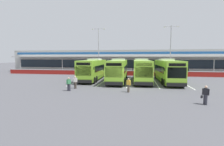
{
  "coord_description": "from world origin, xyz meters",
  "views": [
    {
      "loc": [
        1.49,
        -21.57,
        3.95
      ],
      "look_at": [
        -2.52,
        3.0,
        1.6
      ],
      "focal_mm": 26.23,
      "sensor_mm": 36.0,
      "label": 1
    }
  ],
  "objects_px": {
    "coach_bus_leftmost": "(94,70)",
    "lamp_post_west": "(99,48)",
    "coach_bus_left_centre": "(118,71)",
    "coach_bus_right_centre": "(167,71)",
    "pedestrian_in_dark_coat": "(69,84)",
    "coach_bus_centre": "(142,71)",
    "pedestrian_child": "(128,85)",
    "pedestrian_near_bin": "(75,82)",
    "pedestrian_with_handbag": "(205,95)",
    "lamp_post_centre": "(171,47)"
  },
  "relations": [
    {
      "from": "pedestrian_with_handbag",
      "to": "lamp_post_west",
      "type": "xyz_separation_m",
      "value": [
        -15.21,
        24.38,
        5.43
      ]
    },
    {
      "from": "pedestrian_in_dark_coat",
      "to": "coach_bus_centre",
      "type": "bearing_deg",
      "value": 47.72
    },
    {
      "from": "pedestrian_child",
      "to": "pedestrian_in_dark_coat",
      "type": "bearing_deg",
      "value": -176.66
    },
    {
      "from": "pedestrian_in_dark_coat",
      "to": "pedestrian_child",
      "type": "relative_size",
      "value": 1.0
    },
    {
      "from": "pedestrian_in_dark_coat",
      "to": "lamp_post_west",
      "type": "relative_size",
      "value": 0.15
    },
    {
      "from": "coach_bus_leftmost",
      "to": "coach_bus_centre",
      "type": "distance_m",
      "value": 8.5
    },
    {
      "from": "coach_bus_leftmost",
      "to": "coach_bus_right_centre",
      "type": "distance_m",
      "value": 12.58
    },
    {
      "from": "pedestrian_child",
      "to": "coach_bus_left_centre",
      "type": "bearing_deg",
      "value": 104.87
    },
    {
      "from": "coach_bus_left_centre",
      "to": "coach_bus_centre",
      "type": "distance_m",
      "value": 3.92
    },
    {
      "from": "coach_bus_right_centre",
      "to": "pedestrian_in_dark_coat",
      "type": "distance_m",
      "value": 15.84
    },
    {
      "from": "coach_bus_right_centre",
      "to": "pedestrian_in_dark_coat",
      "type": "xyz_separation_m",
      "value": [
        -12.73,
        -9.38,
        -0.91
      ]
    },
    {
      "from": "lamp_post_centre",
      "to": "lamp_post_west",
      "type": "bearing_deg",
      "value": 178.4
    },
    {
      "from": "coach_bus_left_centre",
      "to": "pedestrian_child",
      "type": "height_order",
      "value": "coach_bus_left_centre"
    },
    {
      "from": "coach_bus_right_centre",
      "to": "pedestrian_with_handbag",
      "type": "height_order",
      "value": "coach_bus_right_centre"
    },
    {
      "from": "pedestrian_in_dark_coat",
      "to": "pedestrian_child",
      "type": "distance_m",
      "value": 7.05
    },
    {
      "from": "coach_bus_leftmost",
      "to": "lamp_post_west",
      "type": "bearing_deg",
      "value": 98.88
    },
    {
      "from": "pedestrian_with_handbag",
      "to": "pedestrian_child",
      "type": "distance_m",
      "value": 7.75
    },
    {
      "from": "coach_bus_right_centre",
      "to": "pedestrian_in_dark_coat",
      "type": "bearing_deg",
      "value": -143.6
    },
    {
      "from": "coach_bus_centre",
      "to": "lamp_post_west",
      "type": "bearing_deg",
      "value": 131.75
    },
    {
      "from": "coach_bus_centre",
      "to": "lamp_post_west",
      "type": "xyz_separation_m",
      "value": [
        -10.13,
        11.35,
        4.5
      ]
    },
    {
      "from": "coach_bus_leftmost",
      "to": "lamp_post_west",
      "type": "relative_size",
      "value": 1.11
    },
    {
      "from": "pedestrian_near_bin",
      "to": "lamp_post_west",
      "type": "relative_size",
      "value": 0.15
    },
    {
      "from": "pedestrian_in_dark_coat",
      "to": "lamp_post_west",
      "type": "distance_m",
      "value": 21.6
    },
    {
      "from": "coach_bus_right_centre",
      "to": "pedestrian_near_bin",
      "type": "relative_size",
      "value": 7.54
    },
    {
      "from": "coach_bus_right_centre",
      "to": "pedestrian_near_bin",
      "type": "height_order",
      "value": "coach_bus_right_centre"
    },
    {
      "from": "pedestrian_child",
      "to": "lamp_post_west",
      "type": "height_order",
      "value": "lamp_post_west"
    },
    {
      "from": "pedestrian_with_handbag",
      "to": "pedestrian_child",
      "type": "xyz_separation_m",
      "value": [
        -6.68,
        3.94,
        0.02
      ]
    },
    {
      "from": "coach_bus_leftmost",
      "to": "coach_bus_right_centre",
      "type": "bearing_deg",
      "value": -3.81
    },
    {
      "from": "coach_bus_left_centre",
      "to": "lamp_post_west",
      "type": "height_order",
      "value": "lamp_post_west"
    },
    {
      "from": "coach_bus_right_centre",
      "to": "lamp_post_centre",
      "type": "bearing_deg",
      "value": 77.6
    },
    {
      "from": "pedestrian_near_bin",
      "to": "lamp_post_centre",
      "type": "xyz_separation_m",
      "value": [
        14.97,
        18.82,
        5.42
      ]
    },
    {
      "from": "pedestrian_near_bin",
      "to": "coach_bus_right_centre",
      "type": "bearing_deg",
      "value": 31.89
    },
    {
      "from": "coach_bus_right_centre",
      "to": "pedestrian_near_bin",
      "type": "bearing_deg",
      "value": -148.11
    },
    {
      "from": "pedestrian_with_handbag",
      "to": "lamp_post_west",
      "type": "height_order",
      "value": "lamp_post_west"
    },
    {
      "from": "pedestrian_child",
      "to": "coach_bus_leftmost",
      "type": "bearing_deg",
      "value": 125.0
    },
    {
      "from": "coach_bus_centre",
      "to": "lamp_post_west",
      "type": "height_order",
      "value": "lamp_post_west"
    },
    {
      "from": "coach_bus_left_centre",
      "to": "coach_bus_centre",
      "type": "bearing_deg",
      "value": 7.26
    },
    {
      "from": "lamp_post_west",
      "to": "pedestrian_near_bin",
      "type": "bearing_deg",
      "value": -85.06
    },
    {
      "from": "coach_bus_centre",
      "to": "pedestrian_with_handbag",
      "type": "distance_m",
      "value": 14.02
    },
    {
      "from": "coach_bus_right_centre",
      "to": "pedestrian_near_bin",
      "type": "xyz_separation_m",
      "value": [
        -12.55,
        -7.81,
        -0.91
      ]
    },
    {
      "from": "pedestrian_child",
      "to": "coach_bus_centre",
      "type": "bearing_deg",
      "value": 80.01
    },
    {
      "from": "pedestrian_with_handbag",
      "to": "coach_bus_centre",
      "type": "bearing_deg",
      "value": 111.29
    },
    {
      "from": "pedestrian_in_dark_coat",
      "to": "pedestrian_near_bin",
      "type": "bearing_deg",
      "value": 83.57
    },
    {
      "from": "pedestrian_with_handbag",
      "to": "coach_bus_leftmost",
      "type": "bearing_deg",
      "value": 134.58
    },
    {
      "from": "pedestrian_near_bin",
      "to": "lamp_post_west",
      "type": "bearing_deg",
      "value": 94.94
    },
    {
      "from": "pedestrian_with_handbag",
      "to": "lamp_post_centre",
      "type": "xyz_separation_m",
      "value": [
        1.43,
        23.92,
        5.43
      ]
    },
    {
      "from": "coach_bus_centre",
      "to": "lamp_post_west",
      "type": "relative_size",
      "value": 1.11
    },
    {
      "from": "coach_bus_leftmost",
      "to": "pedestrian_child",
      "type": "xyz_separation_m",
      "value": [
        6.87,
        -9.81,
        -0.91
      ]
    },
    {
      "from": "pedestrian_child",
      "to": "pedestrian_near_bin",
      "type": "relative_size",
      "value": 1.0
    },
    {
      "from": "coach_bus_leftmost",
      "to": "pedestrian_in_dark_coat",
      "type": "distance_m",
      "value": 10.26
    }
  ]
}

